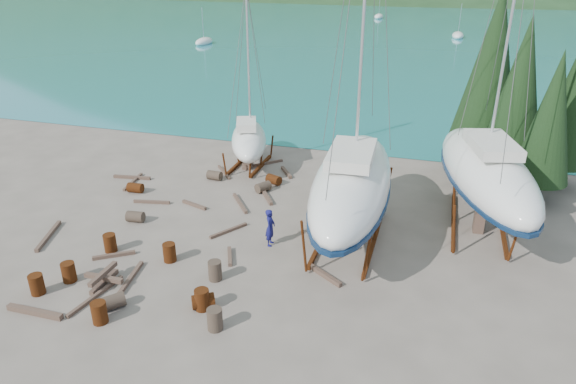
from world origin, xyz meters
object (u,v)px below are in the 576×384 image
(small_sailboat_shore, at_px, (249,139))
(large_sailboat_far, at_px, (486,171))
(large_sailboat_near, at_px, (352,182))
(worker, at_px, (270,227))

(small_sailboat_shore, bearing_deg, large_sailboat_far, -37.83)
(large_sailboat_near, distance_m, worker, 4.42)
(large_sailboat_far, bearing_deg, worker, -166.77)
(large_sailboat_near, relative_size, large_sailboat_far, 1.02)
(large_sailboat_near, bearing_deg, small_sailboat_shore, 133.40)
(small_sailboat_shore, height_order, worker, small_sailboat_shore)
(large_sailboat_near, bearing_deg, large_sailboat_far, 25.94)
(large_sailboat_far, xyz_separation_m, worker, (-9.65, -4.95, -2.08))
(large_sailboat_far, distance_m, worker, 11.04)
(large_sailboat_far, relative_size, worker, 9.91)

